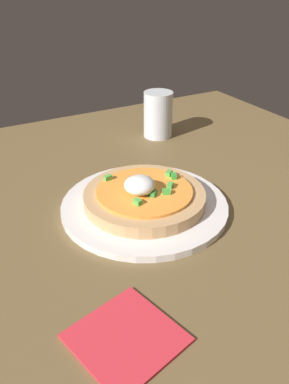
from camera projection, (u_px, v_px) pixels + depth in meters
dining_table at (177, 194)px, 69.80cm from camera, size 91.88×89.99×2.22cm
plate at (144, 205)px, 63.30cm from camera, size 27.26×27.26×1.16cm
pizza at (144, 196)px, 62.27cm from camera, size 19.82×19.82×5.20cm
cup_near at (158, 117)px, 88.12cm from camera, size 6.62×6.62×10.34cm
napkin at (126, 338)px, 41.37cm from camera, size 12.74×12.74×0.40cm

